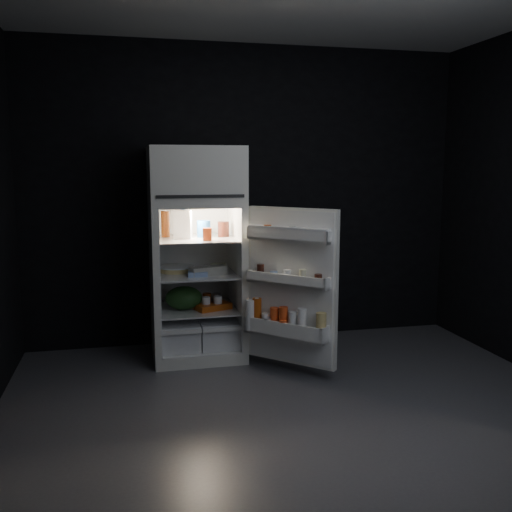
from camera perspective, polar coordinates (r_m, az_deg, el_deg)
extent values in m
cube|color=#505055|center=(3.96, 4.42, -15.19)|extent=(4.00, 3.40, 0.00)
cube|color=black|center=(5.27, -0.94, 6.03)|extent=(4.00, 0.00, 2.70)
cube|color=black|center=(2.08, 18.95, 1.01)|extent=(4.00, 0.00, 2.70)
cube|color=white|center=(5.03, -5.84, -9.26)|extent=(0.76, 0.70, 0.10)
cube|color=white|center=(4.84, -10.14, -2.13)|extent=(0.05, 0.70, 1.20)
cube|color=white|center=(4.92, -1.86, -1.81)|extent=(0.05, 0.70, 1.20)
cube|color=white|center=(5.19, -6.40, -1.31)|extent=(0.66, 0.05, 1.20)
cube|color=white|center=(4.79, -6.09, 5.45)|extent=(0.76, 0.70, 0.06)
cube|color=white|center=(4.78, -6.14, 8.32)|extent=(0.76, 0.70, 0.42)
cube|color=black|center=(4.44, -5.55, 5.95)|extent=(0.68, 0.01, 0.02)
cube|color=white|center=(4.82, -9.78, -2.17)|extent=(0.01, 0.65, 1.20)
cube|color=white|center=(4.89, -2.14, -1.87)|extent=(0.01, 0.65, 1.20)
cube|color=white|center=(4.77, -6.04, 5.02)|extent=(0.66, 0.65, 0.01)
cube|color=white|center=(4.99, -5.82, -8.76)|extent=(0.66, 0.65, 0.01)
cube|color=white|center=(4.79, -5.99, 1.73)|extent=(0.65, 0.63, 0.01)
cube|color=white|center=(4.84, -5.93, -1.80)|extent=(0.65, 0.63, 0.01)
cube|color=white|center=(4.91, -5.88, -5.24)|extent=(0.65, 0.63, 0.01)
cube|color=white|center=(4.96, -7.77, -7.51)|extent=(0.32, 0.59, 0.22)
cube|color=white|center=(5.00, -3.98, -7.32)|extent=(0.32, 0.59, 0.22)
cube|color=white|center=(4.63, -7.43, -7.56)|extent=(0.32, 0.02, 0.03)
cube|color=white|center=(4.67, -3.36, -7.35)|extent=(0.32, 0.02, 0.03)
cube|color=#FFE5B2|center=(4.72, -5.97, 4.73)|extent=(0.14, 0.14, 0.02)
cube|color=white|center=(4.42, 3.61, -3.05)|extent=(0.57, 0.57, 1.22)
cube|color=white|center=(4.40, 3.44, -3.12)|extent=(0.51, 0.51, 1.18)
cube|color=white|center=(4.30, 3.21, 1.61)|extent=(0.54, 0.54, 0.02)
cube|color=white|center=(4.27, 2.99, 2.06)|extent=(0.50, 0.49, 0.10)
cube|color=white|center=(4.15, 7.22, 1.81)|extent=(0.08, 0.08, 0.10)
cube|color=white|center=(4.46, -0.50, 2.38)|extent=(0.08, 0.08, 0.10)
cube|color=white|center=(4.35, 3.14, -2.78)|extent=(0.55, 0.55, 0.02)
cube|color=white|center=(4.31, 2.89, -2.43)|extent=(0.50, 0.49, 0.09)
cube|color=white|center=(4.20, 7.10, -2.80)|extent=(0.08, 0.08, 0.09)
cube|color=white|center=(4.51, -0.52, -1.91)|extent=(0.08, 0.08, 0.09)
cube|color=white|center=(4.44, 2.97, -7.95)|extent=(0.58, 0.58, 0.02)
cube|color=white|center=(4.37, 2.59, -7.47)|extent=(0.50, 0.49, 0.13)
cube|color=white|center=(4.28, 6.88, -7.90)|extent=(0.11, 0.11, 0.13)
cube|color=white|center=(4.58, -0.65, -6.68)|extent=(0.11, 0.11, 0.13)
cube|color=white|center=(4.29, 3.23, 2.82)|extent=(0.53, 0.53, 0.02)
cylinder|color=silver|center=(4.27, 3.69, 2.32)|extent=(0.08, 0.08, 0.09)
cylinder|color=#A6420E|center=(4.38, 1.16, 2.51)|extent=(0.08, 0.08, 0.09)
cylinder|color=black|center=(4.22, 6.24, -2.41)|extent=(0.08, 0.08, 0.09)
cylinder|color=beige|center=(4.28, 4.68, -2.09)|extent=(0.07, 0.07, 0.11)
cylinder|color=silver|center=(4.34, 3.15, -2.02)|extent=(0.08, 0.08, 0.10)
cylinder|color=#839DCA|center=(4.40, 1.78, -2.02)|extent=(0.08, 0.08, 0.07)
cylinder|color=black|center=(4.46, 0.45, -1.58)|extent=(0.08, 0.08, 0.12)
cylinder|color=tan|center=(4.27, 6.53, -7.05)|extent=(0.11, 0.11, 0.21)
cylinder|color=white|center=(4.34, 4.61, -6.69)|extent=(0.10, 0.10, 0.22)
cylinder|color=silver|center=(4.38, 3.67, -6.76)|extent=(0.09, 0.09, 0.19)
cylinder|color=#C94117|center=(4.41, 2.76, -6.46)|extent=(0.10, 0.10, 0.21)
cylinder|color=#C94117|center=(4.45, 1.85, -6.42)|extent=(0.10, 0.10, 0.20)
cylinder|color=white|center=(4.50, 0.97, -6.62)|extent=(0.09, 0.09, 0.14)
cylinder|color=#A6420E|center=(4.52, 0.10, -5.80)|extent=(0.10, 0.10, 0.25)
cylinder|color=#C94117|center=(4.38, 2.72, -7.21)|extent=(0.08, 0.08, 0.12)
cylinder|color=#BABABF|center=(4.45, 1.14, -6.96)|extent=(0.08, 0.08, 0.12)
cylinder|color=white|center=(4.51, -0.61, -5.91)|extent=(0.10, 0.10, 0.24)
cylinder|color=white|center=(4.50, 0.10, -4.38)|extent=(0.05, 0.05, 0.02)
cube|color=white|center=(4.78, -7.33, 3.20)|extent=(0.17, 0.17, 0.24)
cylinder|color=#2060AF|center=(4.85, -5.24, 2.72)|extent=(0.14, 0.14, 0.14)
cylinder|color=black|center=(4.86, -3.28, 2.70)|extent=(0.10, 0.10, 0.13)
cylinder|color=#C1551E|center=(4.90, -9.05, 3.19)|extent=(0.07, 0.07, 0.22)
cube|color=#C94117|center=(4.63, -4.90, 2.19)|extent=(0.08, 0.06, 0.10)
cube|color=#98978B|center=(4.75, -4.81, -1.48)|extent=(0.32, 0.19, 0.07)
cylinder|color=tan|center=(4.93, -8.00, -1.34)|extent=(0.34, 0.34, 0.04)
cube|color=#839DCA|center=(4.69, -5.84, -1.83)|extent=(0.17, 0.09, 0.04)
cube|color=beige|center=(5.01, -3.80, -1.05)|extent=(0.14, 0.12, 0.05)
ellipsoid|color=#193815|center=(4.84, -7.23, -4.18)|extent=(0.35, 0.31, 0.20)
cube|color=#A6420E|center=(4.83, -4.31, -5.05)|extent=(0.33, 0.25, 0.05)
cylinder|color=#A6420E|center=(5.04, -4.93, -4.24)|extent=(0.09, 0.09, 0.09)
cylinder|color=#BABABF|center=(5.04, -3.96, -4.23)|extent=(0.09, 0.09, 0.09)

